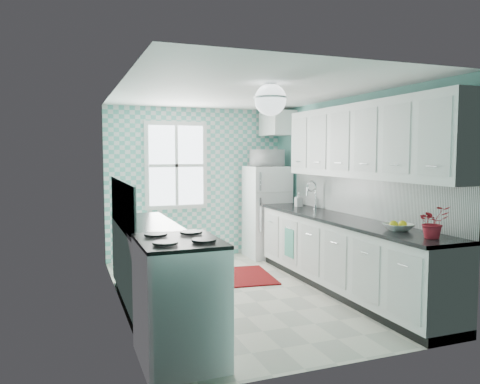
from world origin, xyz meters
name	(u,v)px	position (x,y,z in m)	size (l,w,h in m)	color
floor	(243,293)	(0.00, 0.00, -0.01)	(3.00, 4.40, 0.02)	beige
ceiling	(243,91)	(0.00, 0.00, 2.51)	(3.00, 4.40, 0.02)	white
wall_back	(196,183)	(0.00, 2.21, 1.25)	(3.00, 0.02, 2.50)	#64A69B
wall_front	(342,216)	(0.00, -2.21, 1.25)	(3.00, 0.02, 2.50)	#64A69B
wall_left	(119,198)	(-1.51, 0.00, 1.25)	(0.02, 4.40, 2.50)	#64A69B
wall_right	(347,190)	(1.51, 0.00, 1.25)	(0.02, 4.40, 2.50)	#64A69B
accent_wall	(197,183)	(0.00, 2.19, 1.25)	(3.00, 0.01, 2.50)	#67C5B4
window	(176,166)	(-0.35, 2.16, 1.55)	(1.04, 0.05, 1.44)	white
backsplash_right	(363,197)	(1.49, -0.40, 1.20)	(0.02, 3.60, 0.51)	white
backsplash_left	(122,203)	(-1.49, -0.07, 1.20)	(0.02, 2.15, 0.51)	white
upper_cabinets_right	(364,141)	(1.33, -0.60, 1.90)	(0.33, 3.20, 0.90)	silver
upper_cabinet_fridge	(276,124)	(1.30, 1.83, 2.25)	(0.40, 0.74, 0.40)	silver
ceiling_light	(270,99)	(0.00, -0.80, 2.32)	(0.34, 0.34, 0.35)	silver
base_cabinets_right	(343,256)	(1.20, -0.40, 0.45)	(0.60, 3.60, 0.90)	white
countertop_right	(343,219)	(1.19, -0.40, 0.92)	(0.63, 3.60, 0.04)	black
base_cabinets_left	(149,266)	(-1.20, -0.07, 0.45)	(0.60, 2.15, 0.90)	white
countertop_left	(149,226)	(-1.19, -0.07, 0.92)	(0.63, 2.15, 0.04)	black
fridge	(267,212)	(1.11, 1.78, 0.77)	(0.67, 0.67, 1.53)	white
stove	(180,298)	(-1.20, -1.62, 0.53)	(0.68, 0.85, 1.02)	silver
sink	(305,209)	(1.20, 0.62, 0.93)	(0.51, 0.43, 0.53)	silver
rug	(245,276)	(0.29, 0.69, 0.01)	(0.74, 1.06, 0.02)	#64090C
dish_towel	(289,243)	(0.89, 0.48, 0.48)	(0.02, 0.27, 0.40)	#55A5A3
fruit_bowl	(398,227)	(1.20, -1.43, 0.98)	(0.30, 0.30, 0.07)	white
potted_plant	(433,222)	(1.20, -1.92, 1.10)	(0.28, 0.25, 0.32)	red
soap_bottle	(299,200)	(1.25, 0.90, 1.05)	(0.10, 0.10, 0.21)	#A9BFC9
microwave	(267,158)	(1.11, 1.78, 1.67)	(0.51, 0.34, 0.28)	silver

